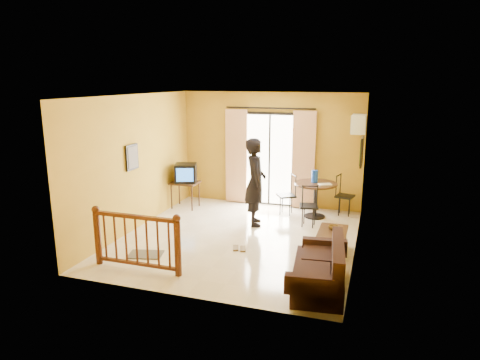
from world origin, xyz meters
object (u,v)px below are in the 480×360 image
(television, at_px, (186,173))
(dining_table, at_px, (316,190))
(coffee_table, at_px, (332,238))
(standing_person, at_px, (255,182))
(sofa, at_px, (322,271))

(television, relative_size, dining_table, 0.64)
(dining_table, bearing_deg, television, -175.57)
(television, height_order, coffee_table, television)
(standing_person, bearing_deg, television, 51.18)
(television, bearing_deg, coffee_table, -43.72)
(television, height_order, sofa, television)
(dining_table, relative_size, coffee_table, 1.06)
(standing_person, bearing_deg, coffee_table, -141.31)
(sofa, bearing_deg, dining_table, 93.70)
(standing_person, bearing_deg, dining_table, -72.25)
(sofa, xyz_separation_m, standing_person, (-1.77, 2.53, 0.66))
(standing_person, bearing_deg, sofa, -165.01)
(dining_table, height_order, sofa, dining_table)
(television, distance_m, dining_table, 3.13)
(dining_table, xyz_separation_m, standing_person, (-1.17, -0.90, 0.31))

